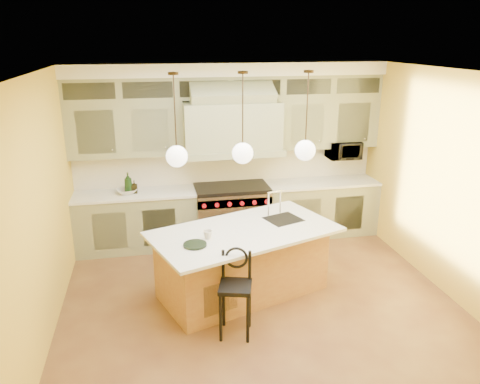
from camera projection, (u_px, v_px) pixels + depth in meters
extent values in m
plane|color=#552F1D|center=(262.00, 308.00, 5.92)|extent=(5.00, 5.00, 0.00)
plane|color=white|center=(266.00, 73.00, 5.01)|extent=(5.00, 5.00, 0.00)
plane|color=gold|center=(228.00, 152.00, 7.79)|extent=(5.00, 0.00, 5.00)
plane|color=gold|center=(355.00, 322.00, 3.14)|extent=(5.00, 0.00, 5.00)
plane|color=gold|center=(38.00, 216.00, 5.00)|extent=(0.00, 5.00, 5.00)
plane|color=gold|center=(455.00, 188.00, 5.93)|extent=(0.00, 5.00, 5.00)
cube|color=#969971|center=(137.00, 221.00, 7.52)|extent=(1.90, 0.65, 0.90)
cube|color=#969971|center=(319.00, 208.00, 8.09)|extent=(1.90, 0.65, 0.90)
cube|color=white|center=(135.00, 194.00, 7.37)|extent=(1.90, 0.68, 0.04)
cube|color=white|center=(321.00, 182.00, 7.94)|extent=(1.90, 0.68, 0.04)
cube|color=white|center=(228.00, 165.00, 7.85)|extent=(5.00, 0.04, 0.56)
cube|color=#969971|center=(125.00, 129.00, 7.18)|extent=(1.75, 0.35, 0.85)
cube|color=#969971|center=(325.00, 122.00, 7.78)|extent=(1.75, 0.35, 0.85)
cube|color=#969971|center=(231.00, 126.00, 7.31)|extent=(1.50, 0.70, 0.75)
cube|color=gray|center=(231.00, 151.00, 7.43)|extent=(1.60, 0.76, 0.10)
cube|color=#333833|center=(229.00, 87.00, 7.29)|extent=(5.00, 0.35, 0.35)
cube|color=white|center=(229.00, 69.00, 7.18)|extent=(5.00, 0.47, 0.20)
cube|color=silver|center=(232.00, 215.00, 7.78)|extent=(1.20, 0.70, 0.90)
cube|color=black|center=(232.00, 188.00, 7.63)|extent=(1.20, 0.70, 0.06)
cube|color=silver|center=(235.00, 203.00, 7.38)|extent=(1.20, 0.06, 0.14)
cube|color=#9A5E36|center=(242.00, 262.00, 6.17)|extent=(2.31, 1.65, 0.88)
cube|color=white|center=(245.00, 232.00, 5.99)|extent=(2.63, 1.97, 0.04)
cube|color=black|center=(283.00, 221.00, 6.34)|extent=(0.56, 0.53, 0.05)
cylinder|color=black|center=(221.00, 318.00, 5.20)|extent=(0.04, 0.04, 0.59)
cylinder|color=black|center=(248.00, 319.00, 5.18)|extent=(0.04, 0.04, 0.59)
cylinder|color=black|center=(224.00, 303.00, 5.49)|extent=(0.04, 0.04, 0.59)
cylinder|color=black|center=(249.00, 305.00, 5.47)|extent=(0.04, 0.04, 0.59)
cube|color=black|center=(235.00, 287.00, 5.23)|extent=(0.44, 0.44, 0.05)
torus|color=black|center=(236.00, 258.00, 5.29)|extent=(0.26, 0.10, 0.26)
imported|color=black|center=(343.00, 150.00, 7.92)|extent=(0.54, 0.37, 0.30)
imported|color=black|center=(128.00, 183.00, 7.28)|extent=(0.13, 0.14, 0.33)
imported|color=black|center=(134.00, 187.00, 7.31)|extent=(0.09, 0.10, 0.20)
imported|color=silver|center=(127.00, 191.00, 7.31)|extent=(0.36, 0.36, 0.08)
imported|color=silver|center=(208.00, 235.00, 5.71)|extent=(0.12, 0.12, 0.10)
cylinder|color=#2D2319|center=(173.00, 73.00, 5.25)|extent=(0.12, 0.12, 0.03)
cylinder|color=#2D2319|center=(175.00, 113.00, 5.39)|extent=(0.02, 0.02, 0.93)
sphere|color=white|center=(177.00, 156.00, 5.56)|extent=(0.26, 0.26, 0.26)
cylinder|color=#2D2319|center=(243.00, 72.00, 5.40)|extent=(0.12, 0.12, 0.03)
cylinder|color=#2D2319|center=(243.00, 111.00, 5.54)|extent=(0.02, 0.02, 0.93)
sphere|color=white|center=(243.00, 153.00, 5.70)|extent=(0.26, 0.26, 0.26)
cylinder|color=#2D2319|center=(309.00, 71.00, 5.55)|extent=(0.12, 0.12, 0.03)
cylinder|color=#2D2319|center=(307.00, 109.00, 5.69)|extent=(0.02, 0.02, 0.93)
sphere|color=white|center=(305.00, 150.00, 5.85)|extent=(0.26, 0.26, 0.26)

